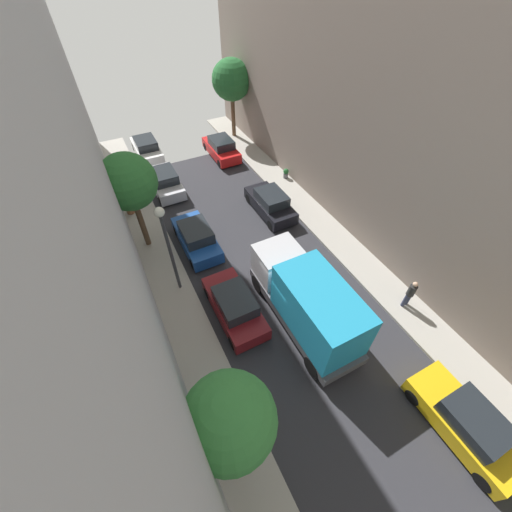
{
  "coord_description": "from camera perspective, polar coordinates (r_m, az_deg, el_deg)",
  "views": [
    {
      "loc": [
        -5.74,
        -7.51,
        13.25
      ],
      "look_at": [
        -0.2,
        3.3,
        0.5
      ],
      "focal_mm": 22.21,
      "sensor_mm": 36.0,
      "label": 1
    }
  ],
  "objects": [
    {
      "name": "pedestrian",
      "position": [
        16.92,
        26.02,
        -6.04
      ],
      "size": [
        0.4,
        0.36,
        1.72
      ],
      "color": "#2D334C",
      "rests_on": "sidewalk_right"
    },
    {
      "name": "street_tree_1",
      "position": [
        28.92,
        -4.45,
        29.01
      ],
      "size": [
        3.14,
        3.14,
        6.12
      ],
      "color": "brown",
      "rests_on": "sidewalk_right"
    },
    {
      "name": "lamp_post",
      "position": [
        14.66,
        -15.76,
        2.97
      ],
      "size": [
        0.44,
        0.44,
        5.16
      ],
      "color": "#333338",
      "rests_on": "sidewalk_left"
    },
    {
      "name": "parked_car_right_1",
      "position": [
        15.11,
        33.64,
        -23.71
      ],
      "size": [
        1.78,
        4.2,
        1.57
      ],
      "color": "gold",
      "rests_on": "ground"
    },
    {
      "name": "parked_car_left_3",
      "position": [
        23.83,
        -16.06,
        12.79
      ],
      "size": [
        1.78,
        4.2,
        1.57
      ],
      "color": "silver",
      "rests_on": "ground"
    },
    {
      "name": "street_tree_2",
      "position": [
        9.66,
        -4.9,
        -27.41
      ],
      "size": [
        2.67,
        2.67,
        5.21
      ],
      "color": "brown",
      "rests_on": "sidewalk_left"
    },
    {
      "name": "parked_car_left_4",
      "position": [
        28.44,
        -19.07,
        17.8
      ],
      "size": [
        1.78,
        4.2,
        1.57
      ],
      "color": "white",
      "rests_on": "ground"
    },
    {
      "name": "building_right",
      "position": [
        17.28,
        37.0,
        21.22
      ],
      "size": [
        6.0,
        44.0,
        16.5
      ],
      "primitive_type": "cube",
      "color": "gray",
      "rests_on": "ground"
    },
    {
      "name": "parked_car_right_2",
      "position": [
        20.89,
        2.62,
        9.46
      ],
      "size": [
        1.78,
        4.2,
        1.57
      ],
      "color": "black",
      "rests_on": "ground"
    },
    {
      "name": "potted_plant_3",
      "position": [
        22.27,
        -21.92,
        8.39
      ],
      "size": [
        0.64,
        0.64,
        1.0
      ],
      "color": "brown",
      "rests_on": "sidewalk_left"
    },
    {
      "name": "parked_car_left_2",
      "position": [
        18.68,
        -10.67,
        3.27
      ],
      "size": [
        1.78,
        4.2,
        1.57
      ],
      "color": "#194799",
      "rests_on": "ground"
    },
    {
      "name": "parked_car_right_3",
      "position": [
        27.23,
        -6.26,
        18.72
      ],
      "size": [
        1.78,
        4.2,
        1.57
      ],
      "color": "red",
      "rests_on": "ground"
    },
    {
      "name": "delivery_truck",
      "position": [
        14.27,
        9.19,
        -7.98
      ],
      "size": [
        2.26,
        6.6,
        3.38
      ],
      "color": "#4C4C51",
      "rests_on": "ground"
    },
    {
      "name": "sidewalk_left",
      "position": [
        15.19,
        -10.89,
        -15.28
      ],
      "size": [
        2.0,
        44.0,
        0.15
      ],
      "primitive_type": "cube",
      "color": "#A8A399",
      "rests_on": "ground"
    },
    {
      "name": "street_tree_0",
      "position": [
        17.41,
        -22.06,
        12.17
      ],
      "size": [
        2.93,
        2.93,
        5.71
      ],
      "color": "brown",
      "rests_on": "sidewalk_left"
    },
    {
      "name": "potted_plant_1",
      "position": [
        24.33,
        5.39,
        14.65
      ],
      "size": [
        0.4,
        0.4,
        0.72
      ],
      "color": "slate",
      "rests_on": "sidewalk_right"
    },
    {
      "name": "ground",
      "position": [
        16.28,
        6.0,
        -8.5
      ],
      "size": [
        32.0,
        32.0,
        0.0
      ],
      "primitive_type": "plane",
      "color": "#2D2D33"
    },
    {
      "name": "sidewalk_right",
      "position": [
        18.59,
        19.29,
        -2.17
      ],
      "size": [
        2.0,
        44.0,
        0.15
      ],
      "primitive_type": "cube",
      "color": "#A8A399",
      "rests_on": "ground"
    },
    {
      "name": "parked_car_left_1",
      "position": [
        15.26,
        -3.87,
        -8.96
      ],
      "size": [
        1.78,
        4.2,
        1.57
      ],
      "color": "maroon",
      "rests_on": "ground"
    }
  ]
}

